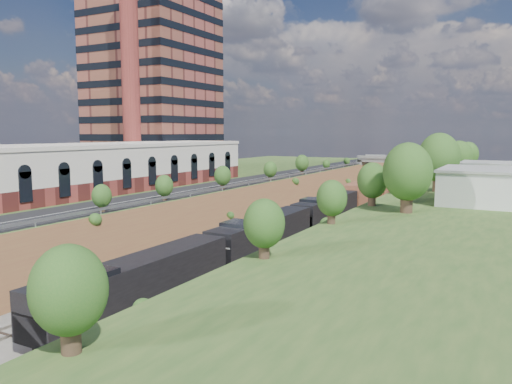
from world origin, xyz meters
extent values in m
cube|color=#325523|center=(-33.00, 60.00, 2.50)|extent=(44.00, 180.00, 5.00)
cube|color=brown|center=(-11.00, 60.00, 0.00)|extent=(10.00, 180.00, 10.00)
cube|color=brown|center=(11.00, 60.00, 0.00)|extent=(10.00, 180.00, 10.00)
cube|color=gray|center=(-2.60, 60.00, 0.09)|extent=(1.58, 180.00, 0.18)
cube|color=gray|center=(2.60, 60.00, 0.09)|extent=(1.58, 180.00, 0.18)
cube|color=black|center=(-15.50, 60.00, 5.05)|extent=(8.00, 180.00, 0.10)
cube|color=#99999E|center=(-11.40, 60.00, 5.55)|extent=(0.06, 171.00, 0.30)
cube|color=maroon|center=(-28.00, 38.00, 6.10)|extent=(14.00, 62.00, 2.20)
cube|color=beige|center=(-28.00, 38.00, 9.35)|extent=(14.00, 62.00, 4.30)
cube|color=beige|center=(-28.00, 38.00, 11.75)|extent=(14.30, 62.30, 0.50)
cube|color=brown|center=(-44.00, 72.00, 27.00)|extent=(22.00, 22.00, 44.00)
cylinder|color=maroon|center=(-36.00, 56.00, 25.00)|extent=(3.20, 3.20, 40.00)
cube|color=gray|center=(-11.50, 122.00, 3.10)|extent=(1.50, 8.00, 6.20)
cube|color=gray|center=(11.50, 122.00, 3.10)|extent=(1.50, 8.00, 6.20)
cube|color=gray|center=(0.00, 122.00, 6.20)|extent=(24.00, 8.00, 1.00)
cube|color=gray|center=(0.00, 118.00, 7.00)|extent=(24.00, 0.30, 0.80)
cube|color=gray|center=(0.00, 126.00, 7.00)|extent=(24.00, 0.30, 0.80)
cube|color=silver|center=(23.50, 52.00, 7.00)|extent=(9.00, 12.00, 4.00)
cube|color=silver|center=(23.00, 74.00, 6.80)|extent=(8.00, 10.00, 3.60)
cylinder|color=#473323|center=(17.00, 40.00, 6.31)|extent=(1.30, 1.30, 2.62)
ellipsoid|color=#2A581F|center=(17.00, 40.00, 9.46)|extent=(5.25, 5.25, 6.30)
cylinder|color=#473323|center=(-11.80, 20.00, 5.61)|extent=(0.66, 0.66, 1.22)
ellipsoid|color=#2A581F|center=(-11.80, 20.00, 7.08)|extent=(2.45, 2.45, 2.94)
cube|color=black|center=(2.60, 6.90, 0.45)|extent=(2.40, 4.00, 0.90)
cube|color=black|center=(2.60, 13.67, 2.53)|extent=(3.26, 19.53, 3.26)
cube|color=black|center=(2.60, 5.40, 1.80)|extent=(2.99, 3.00, 1.80)
cube|color=silver|center=(2.60, 5.40, 2.80)|extent=(2.99, 3.00, 0.15)
cube|color=black|center=(2.60, 8.40, 4.10)|extent=(3.19, 3.10, 0.90)
cube|color=black|center=(2.60, 34.20, 2.53)|extent=(3.26, 19.53, 3.26)
cube|color=black|center=(2.60, 54.73, 2.53)|extent=(3.26, 19.53, 3.26)
cube|color=brown|center=(2.60, 134.59, 2.85)|extent=(3.26, 138.20, 3.91)
camera|label=1|loc=(27.85, -14.73, 13.65)|focal=35.00mm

